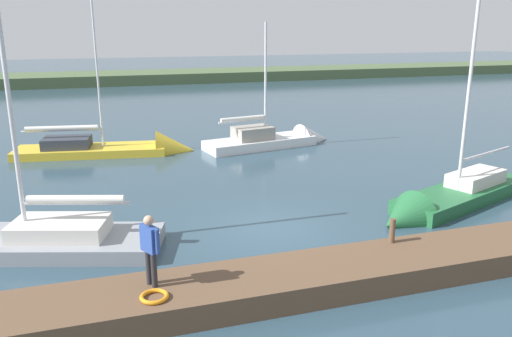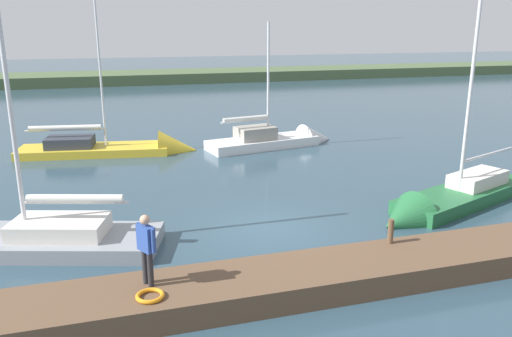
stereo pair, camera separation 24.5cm
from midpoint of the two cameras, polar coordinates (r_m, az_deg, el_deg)
name	(u,v)px [view 1 (the left image)]	position (r m, az deg, el deg)	size (l,w,h in m)	color
ground_plane	(271,230)	(17.33, 1.27, -6.84)	(200.00, 200.00, 0.00)	#2D4756
far_shoreline	(139,82)	(64.44, -13.01, 9.31)	(180.00, 8.00, 2.40)	#4C603D
dock_pier	(323,276)	(13.72, 6.93, -11.78)	(24.51, 2.05, 0.65)	brown
mooring_post_near	(392,231)	(15.10, 14.45, -6.70)	(0.16, 0.16, 0.71)	brown
life_ring_buoy	(154,297)	(12.19, -11.82, -13.76)	(0.66, 0.66, 0.10)	orange
sailboat_near_dock	(278,142)	(29.42, 2.27, 2.91)	(7.94, 3.41, 7.78)	white
sailboat_far_right	(123,151)	(28.42, -14.81, 1.87)	(9.52, 3.64, 9.95)	gold
sailboat_mid_channel	(446,202)	(20.59, 20.09, -3.49)	(8.31, 4.62, 9.94)	#236638
person_on_dock	(150,245)	(12.33, -12.26, -8.34)	(0.42, 0.59, 1.77)	#28282D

